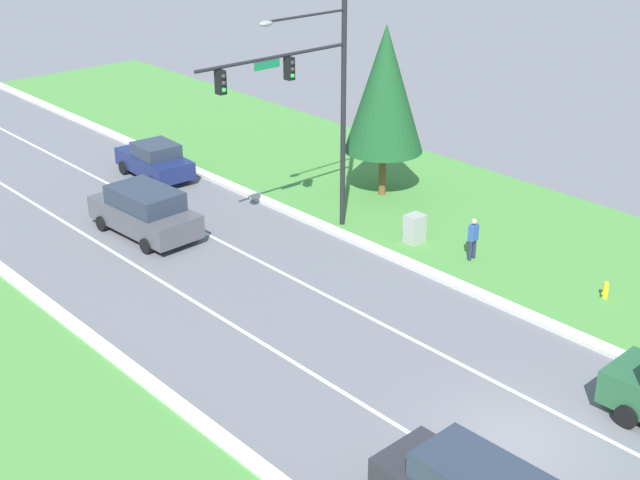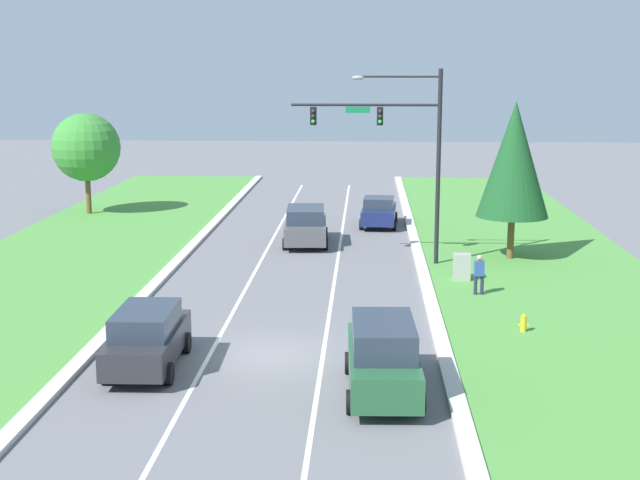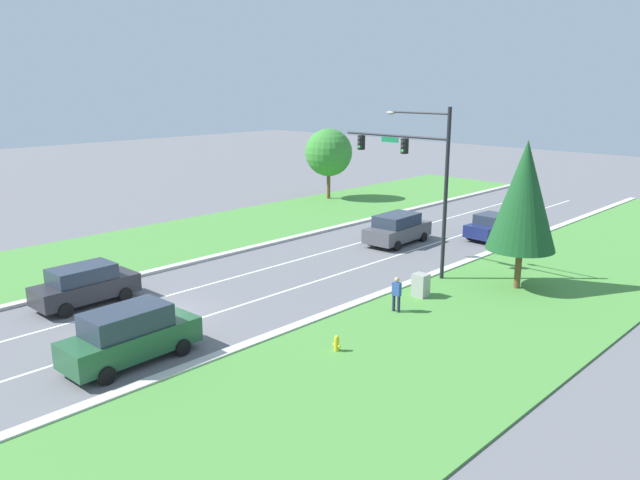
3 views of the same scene
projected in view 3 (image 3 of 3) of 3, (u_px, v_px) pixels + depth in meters
name	position (u px, v px, depth m)	size (l,w,h in m)	color
ground_plane	(152.00, 316.00, 27.63)	(160.00, 160.00, 0.00)	slate
curb_strip_right	(231.00, 351.00, 23.81)	(0.50, 90.00, 0.15)	beige
curb_strip_left	(91.00, 286.00, 31.41)	(0.50, 90.00, 0.15)	beige
grass_verge_right	(332.00, 399.00, 20.29)	(10.00, 90.00, 0.08)	#4C8E3D
grass_verge_left	(47.00, 266.00, 34.95)	(10.00, 90.00, 0.08)	#4C8E3D
lane_stripe_inner_left	(131.00, 306.00, 28.84)	(0.14, 81.00, 0.01)	white
lane_stripe_inner_right	(175.00, 326.00, 26.42)	(0.14, 81.00, 0.01)	white
traffic_signal_mast	(418.00, 166.00, 32.47)	(6.74, 0.41, 8.89)	black
navy_sedan	(493.00, 226.00, 41.06)	(2.22, 4.32, 1.69)	navy
charcoal_suv	(85.00, 285.00, 28.79)	(2.13, 4.73, 1.88)	#28282D
graphite_suv	(397.00, 229.00, 39.86)	(2.45, 5.01, 1.92)	#4C4C51
forest_suv	(130.00, 335.00, 22.80)	(2.22, 5.13, 2.11)	#235633
utility_cabinet	(421.00, 286.00, 29.80)	(0.70, 0.60, 1.19)	#9E9E99
pedestrian	(397.00, 293.00, 27.71)	(0.40, 0.25, 1.69)	#232842
fire_hydrant	(337.00, 344.00, 23.77)	(0.34, 0.20, 0.70)	gold
conifer_near_right_tree	(524.00, 196.00, 30.03)	(3.35, 3.35, 7.43)	brown
oak_near_left_tree	(329.00, 153.00, 54.31)	(4.13, 4.13, 6.20)	brown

